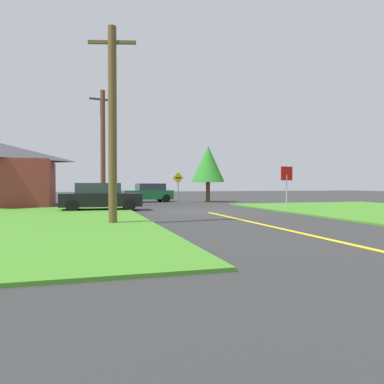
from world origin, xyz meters
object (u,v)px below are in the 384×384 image
at_px(stop_sign, 287,179).
at_px(utility_pole_near, 112,123).
at_px(direction_sign, 178,184).
at_px(parked_car_near_building, 100,197).
at_px(utility_pole_mid, 103,147).
at_px(oak_tree_left, 208,164).
at_px(car_approaching_junction, 148,193).

height_order(stop_sign, utility_pole_near, utility_pole_near).
bearing_deg(utility_pole_near, direction_sign, 66.02).
distance_m(parked_car_near_building, direction_sign, 8.21).
xyz_separation_m(parked_car_near_building, utility_pole_near, (0.15, -7.81, 3.05)).
height_order(utility_pole_near, utility_pole_mid, utility_pole_mid).
bearing_deg(utility_pole_near, parked_car_near_building, 91.09).
distance_m(stop_sign, parked_car_near_building, 10.92).
bearing_deg(stop_sign, direction_sign, -70.45).
xyz_separation_m(stop_sign, utility_pole_near, (-10.28, -4.74, 2.02)).
bearing_deg(utility_pole_mid, direction_sign, 13.88).
bearing_deg(utility_pole_near, utility_pole_mid, 89.06).
xyz_separation_m(stop_sign, utility_pole_mid, (-10.09, 7.13, 2.28)).
xyz_separation_m(utility_pole_near, oak_tree_left, (9.39, 16.38, -0.53)).
relative_size(stop_sign, utility_pole_mid, 0.32).
xyz_separation_m(stop_sign, car_approaching_junction, (-6.02, 12.82, -1.03)).
relative_size(car_approaching_junction, utility_pole_mid, 0.56).
relative_size(car_approaching_junction, oak_tree_left, 0.90).
xyz_separation_m(car_approaching_junction, oak_tree_left, (5.13, -1.18, 2.53)).
relative_size(utility_pole_near, utility_pole_mid, 0.94).
relative_size(stop_sign, utility_pole_near, 0.34).
height_order(car_approaching_junction, oak_tree_left, oak_tree_left).
bearing_deg(car_approaching_junction, direction_sign, 104.77).
bearing_deg(car_approaching_junction, stop_sign, 108.86).
bearing_deg(oak_tree_left, utility_pole_mid, -153.90).
xyz_separation_m(parked_car_near_building, utility_pole_mid, (0.34, 4.07, 3.30)).
distance_m(utility_pole_near, direction_sign, 14.73).
distance_m(parked_car_near_building, utility_pole_near, 8.38).
bearing_deg(oak_tree_left, direction_sign, -138.38).
height_order(parked_car_near_building, car_approaching_junction, same).
height_order(stop_sign, direction_sign, stop_sign).
height_order(car_approaching_junction, utility_pole_mid, utility_pole_mid).
bearing_deg(utility_pole_mid, stop_sign, -35.27).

